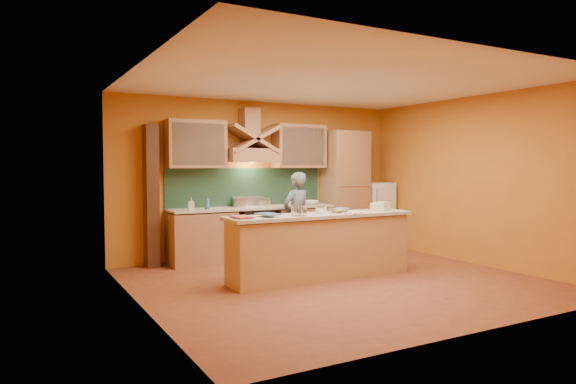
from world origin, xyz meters
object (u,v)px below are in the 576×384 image
mixing_bowl (339,210)px  kitchen_scale (321,210)px  fridge (375,215)px  person (297,216)px  stove (253,233)px

mixing_bowl → kitchen_scale: bearing=177.9°
fridge → person: size_ratio=0.85×
stove → mixing_bowl: size_ratio=3.27×
kitchen_scale → mixing_bowl: size_ratio=0.40×
person → mixing_bowl: (-0.06, -1.38, 0.21)m
stove → mixing_bowl: mixing_bowl is taller
stove → kitchen_scale: bearing=-83.6°
fridge → kitchen_scale: fridge is taller
stove → kitchen_scale: (0.21, -1.88, 0.54)m
fridge → kitchen_scale: 3.14m
fridge → person: person is taller
stove → person: size_ratio=0.59×
kitchen_scale → stove: bearing=87.8°
fridge → mixing_bowl: 2.90m
fridge → person: bearing=-166.5°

